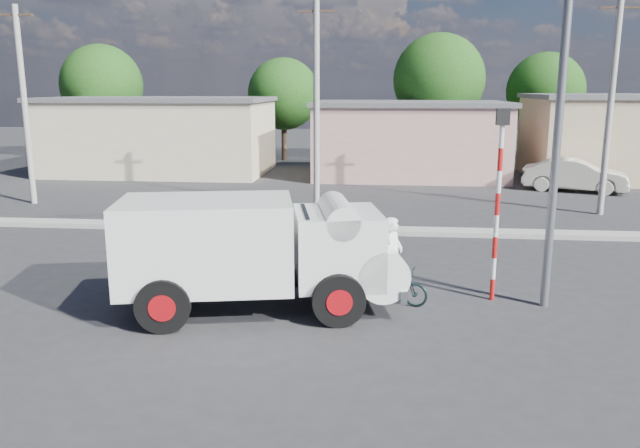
# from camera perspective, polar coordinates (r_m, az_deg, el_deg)

# --- Properties ---
(ground_plane) EXTENTS (120.00, 120.00, 0.00)m
(ground_plane) POSITION_cam_1_polar(r_m,az_deg,el_deg) (13.44, 2.75, -8.57)
(ground_plane) COLOR #2B2C2E
(ground_plane) RESTS_ON ground
(median) EXTENTS (40.00, 0.80, 0.16)m
(median) POSITION_cam_1_polar(r_m,az_deg,el_deg) (21.08, 3.93, -0.57)
(median) COLOR #99968E
(median) RESTS_ON ground
(truck) EXTENTS (6.34, 3.32, 2.49)m
(truck) POSITION_cam_1_polar(r_m,az_deg,el_deg) (13.51, -5.39, -2.34)
(truck) COLOR black
(truck) RESTS_ON ground
(bicycle) EXTENTS (1.74, 1.05, 0.86)m
(bicycle) POSITION_cam_1_polar(r_m,az_deg,el_deg) (14.24, 6.63, -5.58)
(bicycle) COLOR black
(bicycle) RESTS_ON ground
(cyclist) EXTENTS (0.58, 0.71, 1.70)m
(cyclist) POSITION_cam_1_polar(r_m,az_deg,el_deg) (14.12, 6.67, -3.97)
(cyclist) COLOR white
(cyclist) RESTS_ON ground
(car_cream) EXTENTS (4.92, 2.97, 1.53)m
(car_cream) POSITION_cam_1_polar(r_m,az_deg,el_deg) (31.60, 22.29, 4.16)
(car_cream) COLOR beige
(car_cream) RESTS_ON ground
(traffic_pole) EXTENTS (0.28, 0.18, 4.36)m
(traffic_pole) POSITION_cam_1_polar(r_m,az_deg,el_deg) (14.44, 16.00, 3.10)
(traffic_pole) COLOR red
(traffic_pole) RESTS_ON ground
(streetlight) EXTENTS (2.34, 0.22, 9.00)m
(streetlight) POSITION_cam_1_polar(r_m,az_deg,el_deg) (14.17, 20.62, 12.26)
(streetlight) COLOR slate
(streetlight) RESTS_ON ground
(building_row) EXTENTS (37.80, 7.30, 4.44)m
(building_row) POSITION_cam_1_polar(r_m,az_deg,el_deg) (34.64, 6.62, 7.93)
(building_row) COLOR beige
(building_row) RESTS_ON ground
(tree_row) EXTENTS (43.62, 7.43, 8.42)m
(tree_row) POSITION_cam_1_polar(r_m,az_deg,el_deg) (41.10, 10.41, 12.50)
(tree_row) COLOR #38281E
(tree_row) RESTS_ON ground
(utility_poles) EXTENTS (35.40, 0.24, 8.00)m
(utility_poles) POSITION_cam_1_polar(r_m,az_deg,el_deg) (24.68, 12.09, 10.44)
(utility_poles) COLOR #99968E
(utility_poles) RESTS_ON ground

